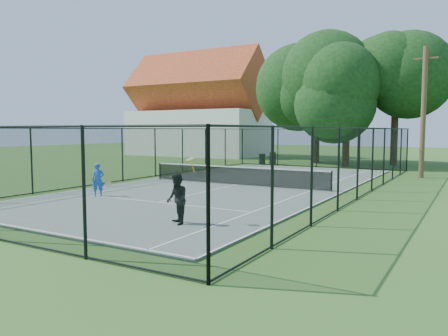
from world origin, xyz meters
The scene contains 13 objects.
ground centered at (0.00, 0.00, 0.00)m, with size 120.00×120.00×0.00m, color #325E20.
tennis_court centered at (0.00, 0.00, 0.03)m, with size 11.00×24.00×0.06m, color #59695E.
tennis_net centered at (0.00, 0.00, 0.58)m, with size 10.08×0.08×0.95m.
fence centered at (0.00, 0.00, 1.50)m, with size 13.10×26.10×3.00m.
tree_near_left centered at (-1.51, 17.42, 6.37)m, with size 7.93×7.93×10.34m.
tree_near_mid centered at (1.58, 15.50, 5.90)m, with size 7.31×7.31×9.56m.
tree_near_right centered at (4.80, 18.20, 6.05)m, with size 6.90×6.90×9.52m.
building centered at (-17.00, 22.00, 4.93)m, with size 15.30×8.15×11.87m.
trash_bin_left centered at (-5.01, 13.75, 0.44)m, with size 0.58×0.58×0.88m.
trash_bin_right centered at (-4.13, 13.99, 0.51)m, with size 0.58×0.58×1.01m.
utility_pole centered at (7.85, 9.00, 3.98)m, with size 1.40×0.30×7.83m.
player_blue centered at (-3.24, -6.40, 0.76)m, with size 0.89×0.59×1.40m.
player_black centered at (3.01, -9.22, 0.83)m, with size 0.94×0.95×2.02m.
Camera 1 is at (10.74, -19.71, 2.89)m, focal length 35.00 mm.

